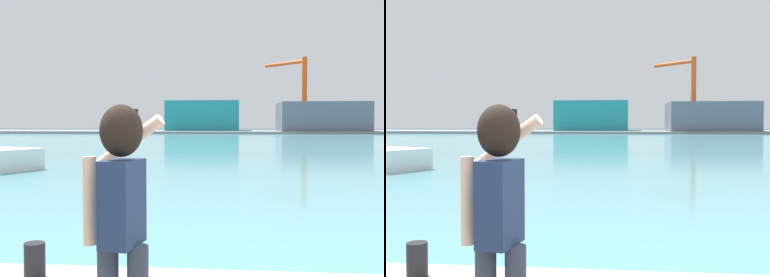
# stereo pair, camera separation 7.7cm
# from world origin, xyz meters

# --- Properties ---
(ground_plane) EXTENTS (220.00, 220.00, 0.00)m
(ground_plane) POSITION_xyz_m (0.00, 50.00, 0.00)
(ground_plane) COLOR #334751
(harbor_water) EXTENTS (140.00, 100.00, 0.02)m
(harbor_water) POSITION_xyz_m (0.00, 52.00, 0.01)
(harbor_water) COLOR #599EA8
(harbor_water) RESTS_ON ground_plane
(far_shore_dock) EXTENTS (140.00, 20.00, 0.46)m
(far_shore_dock) POSITION_xyz_m (0.00, 92.00, 0.23)
(far_shore_dock) COLOR gray
(far_shore_dock) RESTS_ON ground_plane
(person_photographer) EXTENTS (0.53, 0.56, 1.74)m
(person_photographer) POSITION_xyz_m (-0.81, -0.08, 1.60)
(person_photographer) COLOR #2D3342
(person_photographer) RESTS_ON quay_promenade
(harbor_bollard) EXTENTS (0.22, 0.22, 0.37)m
(harbor_bollard) POSITION_xyz_m (-2.14, 1.55, 0.72)
(harbor_bollard) COLOR black
(harbor_bollard) RESTS_ON quay_promenade
(warehouse_left) EXTENTS (15.11, 10.39, 6.20)m
(warehouse_left) POSITION_xyz_m (-6.65, 93.84, 3.56)
(warehouse_left) COLOR teal
(warehouse_left) RESTS_ON far_shore_dock
(warehouse_right) EXTENTS (16.71, 13.46, 5.67)m
(warehouse_right) POSITION_xyz_m (17.25, 90.23, 3.29)
(warehouse_right) COLOR slate
(warehouse_right) RESTS_ON far_shore_dock
(port_crane) EXTENTS (7.61, 8.00, 14.30)m
(port_crane) POSITION_xyz_m (12.52, 87.47, 9.22)
(port_crane) COLOR #D84C19
(port_crane) RESTS_ON far_shore_dock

